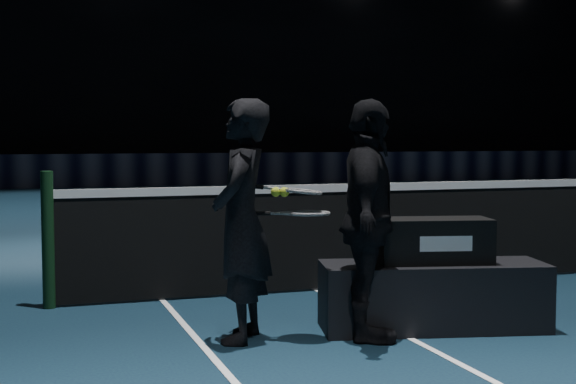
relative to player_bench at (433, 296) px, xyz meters
name	(u,v)px	position (x,y,z in m)	size (l,w,h in m)	color
wall_back	(238,20)	(3.83, 19.60, 4.76)	(30.00, 30.00, 0.00)	black
net_post_left	(48,240)	(-2.57, 1.60, 0.31)	(0.10, 0.10, 1.10)	black
sponsor_backdrop	(261,168)	(3.83, 17.10, 0.21)	(22.00, 0.15, 0.90)	black
player_bench	(433,296)	(0.00, 0.00, 0.00)	(1.59, 0.53, 0.48)	black
racket_bag	(434,241)	(0.00, 0.00, 0.40)	(0.79, 0.34, 0.32)	black
bag_signature	(446,244)	(0.00, -0.17, 0.40)	(0.37, 0.00, 0.11)	white
player_a	(242,221)	(-1.38, 0.13, 0.57)	(0.59, 0.39, 1.63)	black
player_b	(368,220)	(-0.56, -0.12, 0.57)	(0.95, 0.40, 1.63)	black
racket_lower	(309,213)	(-0.95, 0.00, 0.62)	(0.68, 0.22, 0.03)	black
racket_upper	(301,191)	(-0.98, 0.05, 0.77)	(0.68, 0.22, 0.03)	black
tennis_balls	(280,190)	(-1.13, 0.06, 0.78)	(0.12, 0.10, 0.12)	yellow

